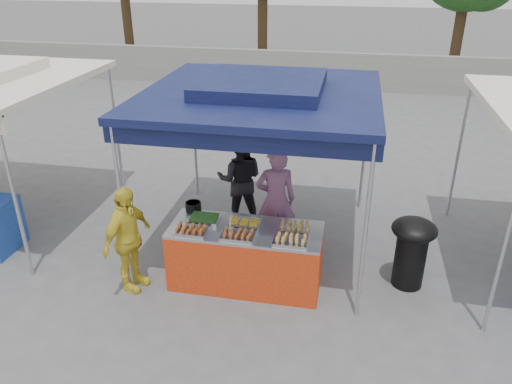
% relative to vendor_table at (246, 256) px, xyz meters
% --- Properties ---
extents(ground_plane, '(80.00, 80.00, 0.00)m').
position_rel_vendor_table_xyz_m(ground_plane, '(0.00, 0.10, -0.43)').
color(ground_plane, '#565658').
extents(back_wall, '(40.00, 0.25, 1.20)m').
position_rel_vendor_table_xyz_m(back_wall, '(0.00, 11.10, 0.17)').
color(back_wall, gray).
rests_on(back_wall, ground_plane).
extents(main_canopy, '(3.20, 3.20, 2.57)m').
position_rel_vendor_table_xyz_m(main_canopy, '(0.00, 1.07, 1.94)').
color(main_canopy, '#B3B3BA').
rests_on(main_canopy, ground_plane).
extents(vendor_table, '(2.00, 0.80, 0.85)m').
position_rel_vendor_table_xyz_m(vendor_table, '(0.00, 0.00, 0.00)').
color(vendor_table, '#B93110').
rests_on(vendor_table, ground_plane).
extents(food_tray_fl, '(0.42, 0.30, 0.07)m').
position_rel_vendor_table_xyz_m(food_tray_fl, '(-0.67, -0.24, 0.46)').
color(food_tray_fl, silver).
rests_on(food_tray_fl, vendor_table).
extents(food_tray_fm, '(0.42, 0.30, 0.07)m').
position_rel_vendor_table_xyz_m(food_tray_fm, '(-0.05, -0.24, 0.46)').
color(food_tray_fm, silver).
rests_on(food_tray_fm, vendor_table).
extents(food_tray_fr, '(0.42, 0.30, 0.07)m').
position_rel_vendor_table_xyz_m(food_tray_fr, '(0.62, -0.24, 0.46)').
color(food_tray_fr, silver).
rests_on(food_tray_fr, vendor_table).
extents(food_tray_bl, '(0.42, 0.30, 0.07)m').
position_rel_vendor_table_xyz_m(food_tray_bl, '(-0.59, 0.09, 0.46)').
color(food_tray_bl, silver).
rests_on(food_tray_bl, vendor_table).
extents(food_tray_bm, '(0.42, 0.30, 0.07)m').
position_rel_vendor_table_xyz_m(food_tray_bm, '(-0.03, 0.08, 0.46)').
color(food_tray_bm, silver).
rests_on(food_tray_bm, vendor_table).
extents(food_tray_br, '(0.42, 0.30, 0.07)m').
position_rel_vendor_table_xyz_m(food_tray_br, '(0.63, 0.10, 0.46)').
color(food_tray_br, silver).
rests_on(food_tray_br, vendor_table).
extents(cooking_pot, '(0.22, 0.22, 0.13)m').
position_rel_vendor_table_xyz_m(cooking_pot, '(-0.82, 0.35, 0.49)').
color(cooking_pot, black).
rests_on(cooking_pot, vendor_table).
extents(skewer_cup, '(0.07, 0.07, 0.09)m').
position_rel_vendor_table_xyz_m(skewer_cup, '(-0.15, -0.18, 0.47)').
color(skewer_cup, '#B3B3BA').
rests_on(skewer_cup, vendor_table).
extents(wok_burner, '(0.59, 0.59, 1.00)m').
position_rel_vendor_table_xyz_m(wok_burner, '(2.16, 0.40, 0.16)').
color(wok_burner, black).
rests_on(wok_burner, ground_plane).
extents(crate_left, '(0.55, 0.38, 0.33)m').
position_rel_vendor_table_xyz_m(crate_left, '(-0.29, 0.68, -0.26)').
color(crate_left, '#132C9B').
rests_on(crate_left, ground_plane).
extents(crate_right, '(0.49, 0.34, 0.29)m').
position_rel_vendor_table_xyz_m(crate_right, '(0.40, 0.74, -0.28)').
color(crate_right, '#132C9B').
rests_on(crate_right, ground_plane).
extents(crate_stacked, '(0.47, 0.33, 0.28)m').
position_rel_vendor_table_xyz_m(crate_stacked, '(0.40, 0.74, 0.01)').
color(crate_stacked, '#132C9B').
rests_on(crate_stacked, crate_right).
extents(vendor_woman, '(0.68, 0.53, 1.64)m').
position_rel_vendor_table_xyz_m(vendor_woman, '(0.24, 0.96, 0.39)').
color(vendor_woman, '#835376').
rests_on(vendor_woman, ground_plane).
extents(helper_man, '(0.83, 0.68, 1.58)m').
position_rel_vendor_table_xyz_m(helper_man, '(-0.45, 1.64, 0.36)').
color(helper_man, black).
rests_on(helper_man, ground_plane).
extents(customer_person, '(0.58, 0.93, 1.48)m').
position_rel_vendor_table_xyz_m(customer_person, '(-1.48, -0.39, 0.32)').
color(customer_person, gold).
rests_on(customer_person, ground_plane).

